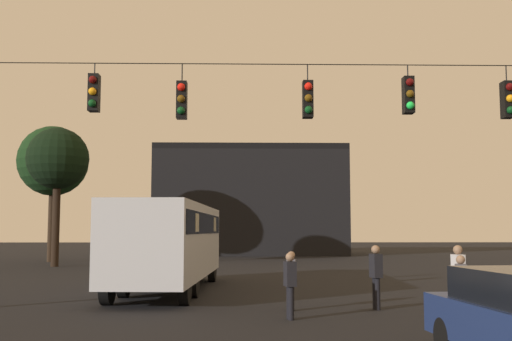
% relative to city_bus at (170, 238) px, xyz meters
% --- Properties ---
extents(ground_plane, '(168.00, 168.00, 0.00)m').
position_rel_city_bus_xyz_m(ground_plane, '(2.47, 6.40, -1.87)').
color(ground_plane, black).
rests_on(ground_plane, ground).
extents(overhead_signal_span, '(19.22, 0.44, 7.04)m').
position_rel_city_bus_xyz_m(overhead_signal_span, '(2.51, -6.61, 2.37)').
color(overhead_signal_span, black).
rests_on(overhead_signal_span, ground).
extents(city_bus, '(3.02, 11.10, 3.00)m').
position_rel_city_bus_xyz_m(city_bus, '(0.00, 0.00, 0.00)').
color(city_bus, '#B7BCC6').
rests_on(city_bus, ground).
extents(pedestrian_crossing_left, '(0.29, 0.39, 1.56)m').
position_rel_city_bus_xyz_m(pedestrian_crossing_left, '(3.85, -5.48, -0.99)').
color(pedestrian_crossing_left, black).
rests_on(pedestrian_crossing_left, ground).
extents(pedestrian_crossing_center, '(0.32, 0.41, 1.72)m').
position_rel_city_bus_xyz_m(pedestrian_crossing_center, '(6.14, -5.32, -0.89)').
color(pedestrian_crossing_center, black).
rests_on(pedestrian_crossing_center, ground).
extents(pedestrian_crossing_right, '(0.31, 0.40, 1.59)m').
position_rel_city_bus_xyz_m(pedestrian_crossing_right, '(3.69, -7.12, -0.97)').
color(pedestrian_crossing_right, black).
rests_on(pedestrian_crossing_right, ground).
extents(pedestrian_near_bus, '(0.27, 0.38, 1.74)m').
position_rel_city_bus_xyz_m(pedestrian_near_bus, '(8.01, -6.39, -0.87)').
color(pedestrian_near_bus, black).
rests_on(pedestrian_near_bus, ground).
extents(pedestrian_trailing, '(0.32, 0.41, 1.54)m').
position_rel_city_bus_xyz_m(pedestrian_trailing, '(7.63, -7.64, -1.00)').
color(pedestrian_trailing, black).
rests_on(pedestrian_trailing, ground).
extents(corner_building, '(16.51, 8.03, 9.42)m').
position_rel_city_bus_xyz_m(corner_building, '(3.25, 33.30, 2.85)').
color(corner_building, black).
rests_on(corner_building, ground).
extents(tree_left_silhouette, '(4.79, 4.79, 9.28)m').
position_rel_city_bus_xyz_m(tree_left_silhouette, '(-10.49, 20.63, 4.98)').
color(tree_left_silhouette, '#2D2116').
rests_on(tree_left_silhouette, ground).
extents(tree_behind_building, '(3.67, 3.67, 8.25)m').
position_rel_city_bus_xyz_m(tree_behind_building, '(-8.50, 15.00, 4.46)').
color(tree_behind_building, black).
rests_on(tree_behind_building, ground).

